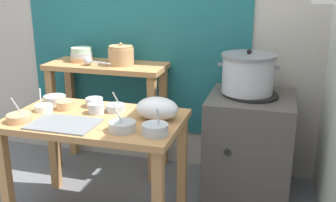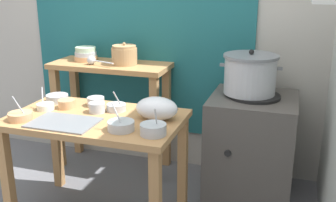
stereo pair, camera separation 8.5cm
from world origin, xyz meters
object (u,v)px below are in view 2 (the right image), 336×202
object	(u,v)px
ladle	(92,60)
prep_bowl_5	(121,125)
bowl_stack_enamel	(86,54)
prep_bowl_3	(57,98)
prep_bowl_0	(96,101)
prep_bowl_4	(97,107)
prep_bowl_8	(67,104)
stove_block	(251,147)
prep_bowl_2	(117,107)
prep_bowl_6	(45,106)
prep_table	(96,133)
back_shelf_table	(111,90)
serving_tray	(64,123)
plastic_bag	(157,108)
prep_bowl_7	(153,129)
steamer_pot	(250,74)
clay_pot	(124,55)
prep_bowl_1	(20,116)

from	to	relation	value
ladle	prep_bowl_5	xyz separation A→B (m)	(0.60, -0.80, -0.18)
bowl_stack_enamel	prep_bowl_3	distance (m)	0.61
bowl_stack_enamel	prep_bowl_5	size ratio (longest dim) A/B	1.15
prep_bowl_0	prep_bowl_4	bearing A→B (deg)	-59.46
prep_bowl_8	stove_block	bearing A→B (deg)	23.11
prep_bowl_2	bowl_stack_enamel	bearing A→B (deg)	132.11
prep_bowl_0	prep_bowl_6	bearing A→B (deg)	-147.58
prep_table	back_shelf_table	size ratio (longest dim) A/B	1.15
back_shelf_table	serving_tray	world-z (taller)	back_shelf_table
ladle	plastic_bag	xyz separation A→B (m)	(0.74, -0.56, -0.14)
back_shelf_table	prep_bowl_5	distance (m)	1.03
bowl_stack_enamel	prep_bowl_8	bearing A→B (deg)	-72.43
bowl_stack_enamel	prep_bowl_6	world-z (taller)	bowl_stack_enamel
ladle	prep_bowl_2	bearing A→B (deg)	-48.78
back_shelf_table	plastic_bag	bearing A→B (deg)	-46.21
prep_bowl_4	prep_bowl_7	bearing A→B (deg)	-27.47
stove_block	steamer_pot	distance (m)	0.54
clay_pot	serving_tray	bearing A→B (deg)	-90.63
bowl_stack_enamel	prep_bowl_7	bearing A→B (deg)	-45.24
back_shelf_table	prep_bowl_4	distance (m)	0.69
prep_table	plastic_bag	distance (m)	0.43
stove_block	clay_pot	distance (m)	1.20
bowl_stack_enamel	prep_bowl_2	xyz separation A→B (m)	(0.56, -0.62, -0.21)
ladle	prep_bowl_7	xyz separation A→B (m)	(0.80, -0.81, -0.18)
prep_bowl_6	plastic_bag	bearing A→B (deg)	3.77
bowl_stack_enamel	ladle	bearing A→B (deg)	-44.64
prep_table	plastic_bag	xyz separation A→B (m)	(0.39, 0.07, 0.18)
prep_table	prep_bowl_0	world-z (taller)	prep_bowl_0
back_shelf_table	stove_block	distance (m)	1.21
bowl_stack_enamel	prep_bowl_8	world-z (taller)	bowl_stack_enamel
serving_tray	prep_bowl_7	world-z (taller)	prep_bowl_7
clay_pot	prep_bowl_0	xyz separation A→B (m)	(0.01, -0.53, -0.22)
prep_bowl_3	prep_bowl_7	size ratio (longest dim) A/B	0.92
prep_bowl_5	prep_bowl_8	size ratio (longest dim) A/B	1.44
serving_tray	ladle	bearing A→B (deg)	105.57
bowl_stack_enamel	clay_pot	bearing A→B (deg)	-5.08
prep_bowl_0	prep_bowl_8	world-z (taller)	prep_bowl_0
prep_bowl_1	prep_bowl_5	distance (m)	0.66
prep_bowl_1	prep_bowl_8	distance (m)	0.33
serving_tray	plastic_bag	distance (m)	0.57
stove_block	serving_tray	world-z (taller)	stove_block
ladle	prep_bowl_7	distance (m)	1.15
prep_bowl_1	prep_bowl_2	xyz separation A→B (m)	(0.49, 0.34, -0.00)
ladle	prep_bowl_5	distance (m)	1.02
plastic_bag	prep_bowl_6	xyz separation A→B (m)	(-0.77, -0.05, -0.05)
prep_table	prep_bowl_3	bearing A→B (deg)	154.04
ladle	back_shelf_table	bearing A→B (deg)	41.08
clay_pot	prep_bowl_4	size ratio (longest dim) A/B	1.90
prep_table	prep_bowl_6	bearing A→B (deg)	176.54
prep_bowl_4	prep_bowl_7	world-z (taller)	prep_bowl_7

